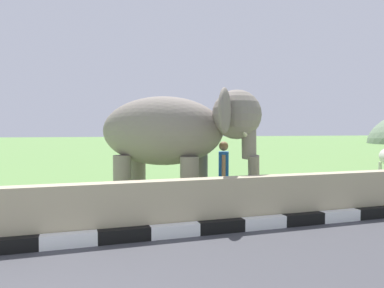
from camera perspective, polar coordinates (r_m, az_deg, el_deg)
The scene contains 3 objects.
barrier_parapet at distance 6.78m, azimuth -10.02°, elevation -10.02°, with size 28.00×0.36×1.00m, color tan.
elephant at distance 8.97m, azimuth -2.59°, elevation 1.79°, with size 3.95×3.57×2.88m.
person_handler at distance 9.02m, azimuth 4.94°, elevation -4.22°, with size 0.38×0.62×1.66m.
Camera 1 is at (1.05, -2.60, 1.92)m, focal length 34.24 mm.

